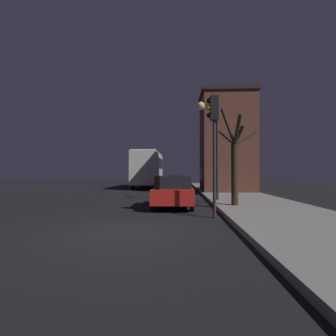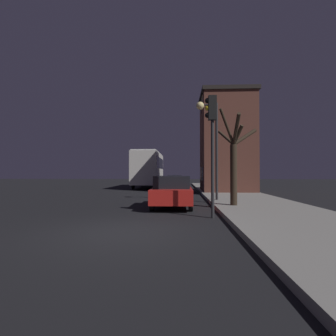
{
  "view_description": "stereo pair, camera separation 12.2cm",
  "coord_description": "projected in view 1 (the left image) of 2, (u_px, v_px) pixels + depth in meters",
  "views": [
    {
      "loc": [
        1.53,
        -7.34,
        1.67
      ],
      "look_at": [
        0.63,
        13.64,
        2.04
      ],
      "focal_mm": 28.0,
      "sensor_mm": 36.0,
      "label": 1
    },
    {
      "loc": [
        1.65,
        -7.34,
        1.67
      ],
      "look_at": [
        0.63,
        13.64,
        2.04
      ],
      "focal_mm": 28.0,
      "sensor_mm": 36.0,
      "label": 2
    }
  ],
  "objects": [
    {
      "name": "bare_tree",
      "position": [
        235.0,
        159.0,
        12.01
      ],
      "size": [
        1.99,
        2.38,
        4.34
      ],
      "color": "#2D2319",
      "rests_on": "sidewalk"
    },
    {
      "name": "bus",
      "position": [
        148.0,
        167.0,
        28.96
      ],
      "size": [
        2.55,
        9.49,
        3.87
      ],
      "color": "beige",
      "rests_on": "ground"
    },
    {
      "name": "brick_building",
      "position": [
        226.0,
        142.0,
        21.68
      ],
      "size": [
        4.32,
        4.57,
        8.04
      ],
      "color": "brown",
      "rests_on": "sidewalk"
    },
    {
      "name": "car_mid_lane",
      "position": [
        177.0,
        184.0,
        21.68
      ],
      "size": [
        1.71,
        4.02,
        1.39
      ],
      "color": "navy",
      "rests_on": "ground"
    },
    {
      "name": "sidewalk",
      "position": [
        321.0,
        230.0,
        7.14
      ],
      "size": [
        4.38,
        60.0,
        0.18
      ],
      "color": "slate",
      "rests_on": "ground"
    },
    {
      "name": "streetlamp",
      "position": [
        210.0,
        130.0,
        14.45
      ],
      "size": [
        1.19,
        0.44,
        5.41
      ],
      "color": "#28282B",
      "rests_on": "sidewalk"
    },
    {
      "name": "ground_plane",
      "position": [
        125.0,
        232.0,
        7.37
      ],
      "size": [
        120.0,
        120.0,
        0.0
      ],
      "primitive_type": "plane",
      "color": "black"
    },
    {
      "name": "traffic_light",
      "position": [
        213.0,
        130.0,
        9.65
      ],
      "size": [
        0.43,
        0.24,
        4.51
      ],
      "color": "#28282B",
      "rests_on": "ground"
    },
    {
      "name": "car_far_lane",
      "position": [
        175.0,
        181.0,
        29.82
      ],
      "size": [
        1.73,
        3.92,
        1.38
      ],
      "color": "black",
      "rests_on": "ground"
    },
    {
      "name": "car_near_lane",
      "position": [
        173.0,
        191.0,
        12.58
      ],
      "size": [
        1.85,
        3.98,
        1.51
      ],
      "color": "#B21E19",
      "rests_on": "ground"
    }
  ]
}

